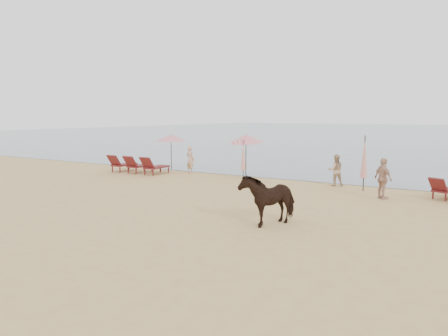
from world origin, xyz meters
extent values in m
plane|color=tan|center=(0.00, 0.00, 0.00)|extent=(120.00, 120.00, 0.00)
cube|color=#51606B|center=(0.00, 80.00, 0.00)|extent=(160.00, 140.00, 0.06)
cube|color=maroon|center=(-9.06, 8.16, 0.40)|extent=(0.78, 1.61, 0.09)
cube|color=maroon|center=(-9.04, 7.31, 0.72)|extent=(0.75, 0.54, 0.70)
cube|color=maroon|center=(-7.80, 8.19, 0.40)|extent=(0.78, 1.61, 0.09)
cube|color=maroon|center=(-7.79, 7.33, 0.72)|extent=(0.75, 0.54, 0.70)
cube|color=maroon|center=(-6.55, 8.22, 0.40)|extent=(0.78, 1.61, 0.09)
cube|color=maroon|center=(-6.53, 7.36, 0.72)|extent=(0.75, 0.54, 0.70)
cube|color=maroon|center=(8.50, 8.69, 0.35)|extent=(1.16, 1.53, 0.08)
cube|color=maroon|center=(8.19, 8.01, 0.62)|extent=(0.77, 0.68, 0.61)
cylinder|color=black|center=(-7.26, 10.46, 1.01)|extent=(0.05, 0.05, 2.02)
cone|color=red|center=(-7.26, 10.46, 1.97)|extent=(1.93, 1.93, 0.41)
sphere|color=black|center=(-7.26, 10.46, 2.16)|extent=(0.07, 0.07, 0.07)
cylinder|color=black|center=(-1.92, 10.50, 1.07)|extent=(0.05, 0.05, 2.14)
cone|color=red|center=(-1.92, 10.50, 2.09)|extent=(1.89, 1.92, 0.64)
sphere|color=black|center=(-1.92, 10.50, 2.28)|extent=(0.08, 0.08, 0.08)
cylinder|color=black|center=(-1.22, 8.92, 1.05)|extent=(0.05, 0.05, 2.10)
cone|color=red|center=(-1.22, 8.92, 1.30)|extent=(0.26, 0.26, 1.58)
cylinder|color=black|center=(5.10, 8.67, 1.25)|extent=(0.05, 0.05, 2.49)
cone|color=red|center=(5.10, 8.67, 1.55)|extent=(0.30, 0.30, 1.87)
imported|color=black|center=(4.03, 1.11, 0.80)|extent=(1.46, 2.08, 1.60)
imported|color=tan|center=(-5.11, 9.54, 0.80)|extent=(0.65, 0.51, 1.60)
imported|color=tan|center=(3.59, 9.43, 0.76)|extent=(0.92, 0.86, 1.52)
imported|color=tan|center=(6.24, 7.19, 0.84)|extent=(1.01, 0.96, 1.68)
camera|label=1|loc=(9.90, -11.12, 3.42)|focal=35.00mm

